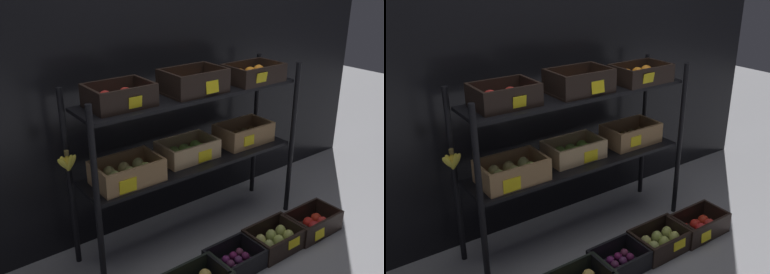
{
  "view_description": "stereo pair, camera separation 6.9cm",
  "coord_description": "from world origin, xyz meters",
  "views": [
    {
      "loc": [
        -1.44,
        -1.91,
        1.63
      ],
      "look_at": [
        0.0,
        0.0,
        0.67
      ],
      "focal_mm": 40.76,
      "sensor_mm": 36.0,
      "label": 1
    },
    {
      "loc": [
        -1.38,
        -1.95,
        1.63
      ],
      "look_at": [
        0.0,
        0.0,
        0.67
      ],
      "focal_mm": 40.76,
      "sensor_mm": 36.0,
      "label": 2
    }
  ],
  "objects": [
    {
      "name": "crate_ground_pear",
      "position": [
        0.31,
        -0.43,
        0.05
      ],
      "size": [
        0.35,
        0.25,
        0.13
      ],
      "color": "black",
      "rests_on": "ground_plane"
    },
    {
      "name": "crate_ground_plum",
      "position": [
        -0.01,
        -0.42,
        0.04
      ],
      "size": [
        0.31,
        0.23,
        0.12
      ],
      "color": "black",
      "rests_on": "ground_plane"
    },
    {
      "name": "ground_plane",
      "position": [
        0.0,
        0.0,
        0.0
      ],
      "size": [
        10.0,
        10.0,
        0.0
      ],
      "primitive_type": "plane",
      "color": "gray"
    },
    {
      "name": "storefront_wall",
      "position": [
        0.0,
        0.37,
        1.04
      ],
      "size": [
        3.8,
        0.12,
        2.07
      ],
      "primitive_type": "cube",
      "color": "black",
      "rests_on": "ground_plane"
    },
    {
      "name": "display_rack",
      "position": [
        -0.01,
        0.0,
        0.73
      ],
      "size": [
        1.52,
        0.38,
        1.08
      ],
      "color": "black",
      "rests_on": "ground_plane"
    },
    {
      "name": "crate_ground_apple_red",
      "position": [
        0.63,
        -0.45,
        0.05
      ],
      "size": [
        0.37,
        0.23,
        0.14
      ],
      "color": "black",
      "rests_on": "ground_plane"
    }
  ]
}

